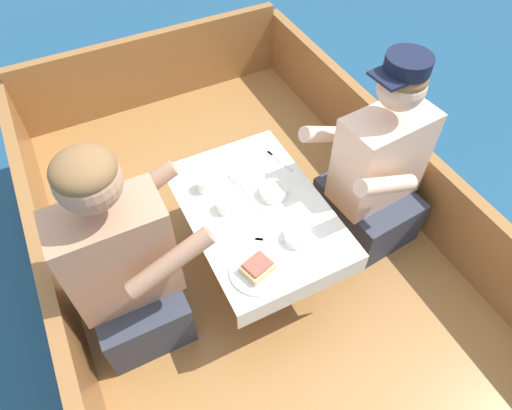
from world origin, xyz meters
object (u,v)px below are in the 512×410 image
object	(u,v)px
sandwich	(258,267)
coffee_cup_starboard	(226,205)
person_starboard	(376,173)
coffee_cup_port	(204,184)
person_port	(125,266)

from	to	relation	value
sandwich	coffee_cup_starboard	bearing A→B (deg)	86.70
person_starboard	coffee_cup_port	size ratio (longest dim) A/B	10.17
person_port	sandwich	size ratio (longest dim) A/B	7.29
sandwich	coffee_cup_port	world-z (taller)	coffee_cup_port
sandwich	person_port	bearing A→B (deg)	151.26
coffee_cup_port	coffee_cup_starboard	size ratio (longest dim) A/B	0.95
person_starboard	person_port	bearing A→B (deg)	-6.36
sandwich	person_starboard	bearing A→B (deg)	17.37
person_starboard	coffee_cup_starboard	bearing A→B (deg)	-14.33
person_starboard	sandwich	xyz separation A→B (m)	(-0.73, -0.23, 0.04)
person_starboard	coffee_cup_port	bearing A→B (deg)	-24.74
person_starboard	coffee_cup_port	xyz separation A→B (m)	(-0.74, 0.26, 0.04)
person_port	sandwich	distance (m)	0.51
sandwich	coffee_cup_port	distance (m)	0.49
sandwich	coffee_cup_port	bearing A→B (deg)	91.75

